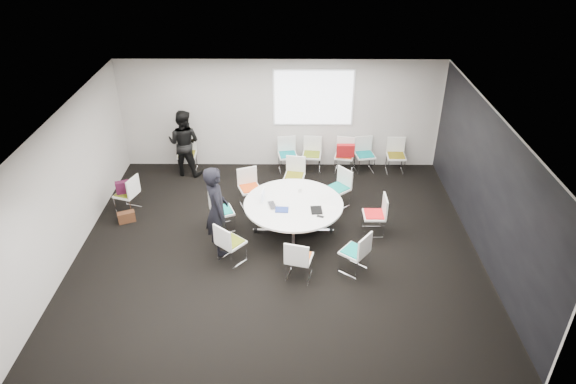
{
  "coord_description": "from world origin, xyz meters",
  "views": [
    {
      "loc": [
        0.27,
        -8.48,
        6.31
      ],
      "look_at": [
        0.2,
        0.4,
        1.0
      ],
      "focal_mm": 32.0,
      "sensor_mm": 36.0,
      "label": 1
    }
  ],
  "objects_px": {
    "chair_ring_h": "(354,259)",
    "chair_back_e": "(395,162)",
    "chair_ring_e": "(222,218)",
    "chair_back_c": "(344,162)",
    "chair_ring_c": "(294,183)",
    "chair_back_b": "(312,161)",
    "chair_person_back": "(188,160)",
    "person_back": "(184,143)",
    "person_main": "(217,211)",
    "cup": "(300,190)",
    "laptop": "(274,205)",
    "conference_table": "(293,212)",
    "maroon_bag": "(125,187)",
    "chair_ring_a": "(374,222)",
    "chair_back_d": "(364,161)",
    "chair_ring_d": "(250,195)",
    "brown_bag": "(126,217)",
    "chair_ring_b": "(338,195)",
    "chair_ring_g": "(299,266)",
    "chair_spare_left": "(128,200)",
    "chair_ring_f": "(231,250)",
    "chair_back_a": "(288,161)"
  },
  "relations": [
    {
      "from": "chair_back_d",
      "to": "person_main",
      "type": "distance_m",
      "value": 4.76
    },
    {
      "from": "chair_person_back",
      "to": "person_back",
      "type": "xyz_separation_m",
      "value": [
        0.0,
        -0.17,
        0.58
      ]
    },
    {
      "from": "chair_ring_g",
      "to": "laptop",
      "type": "bearing_deg",
      "value": 124.51
    },
    {
      "from": "chair_ring_a",
      "to": "chair_ring_g",
      "type": "distance_m",
      "value": 2.15
    },
    {
      "from": "chair_ring_g",
      "to": "chair_ring_f",
      "type": "bearing_deg",
      "value": 174.77
    },
    {
      "from": "chair_ring_e",
      "to": "chair_back_c",
      "type": "relative_size",
      "value": 1.0
    },
    {
      "from": "chair_ring_c",
      "to": "chair_person_back",
      "type": "height_order",
      "value": "same"
    },
    {
      "from": "cup",
      "to": "brown_bag",
      "type": "distance_m",
      "value": 3.83
    },
    {
      "from": "chair_ring_e",
      "to": "chair_back_c",
      "type": "xyz_separation_m",
      "value": [
        2.8,
        2.6,
        0.0
      ]
    },
    {
      "from": "chair_ring_a",
      "to": "chair_back_b",
      "type": "relative_size",
      "value": 1.0
    },
    {
      "from": "chair_back_c",
      "to": "chair_back_e",
      "type": "height_order",
      "value": "same"
    },
    {
      "from": "person_main",
      "to": "person_back",
      "type": "xyz_separation_m",
      "value": [
        -1.22,
        3.2,
        -0.09
      ]
    },
    {
      "from": "conference_table",
      "to": "laptop",
      "type": "relative_size",
      "value": 6.59
    },
    {
      "from": "chair_back_c",
      "to": "chair_back_d",
      "type": "xyz_separation_m",
      "value": [
        0.52,
        0.03,
        0.0
      ]
    },
    {
      "from": "chair_back_b",
      "to": "chair_spare_left",
      "type": "xyz_separation_m",
      "value": [
        -4.16,
        -1.94,
        0.0
      ]
    },
    {
      "from": "chair_ring_e",
      "to": "chair_back_d",
      "type": "xyz_separation_m",
      "value": [
        3.32,
        2.63,
        0.0
      ]
    },
    {
      "from": "maroon_bag",
      "to": "chair_ring_a",
      "type": "bearing_deg",
      "value": -8.57
    },
    {
      "from": "person_main",
      "to": "person_back",
      "type": "distance_m",
      "value": 3.43
    },
    {
      "from": "chair_ring_b",
      "to": "chair_back_d",
      "type": "relative_size",
      "value": 1.0
    },
    {
      "from": "chair_ring_a",
      "to": "person_main",
      "type": "distance_m",
      "value": 3.29
    },
    {
      "from": "chair_ring_d",
      "to": "chair_back_e",
      "type": "xyz_separation_m",
      "value": [
        3.58,
        1.64,
        0.0
      ]
    },
    {
      "from": "chair_ring_a",
      "to": "chair_back_c",
      "type": "distance_m",
      "value": 2.75
    },
    {
      "from": "chair_ring_e",
      "to": "person_main",
      "type": "bearing_deg",
      "value": -19.26
    },
    {
      "from": "chair_ring_e",
      "to": "laptop",
      "type": "height_order",
      "value": "chair_ring_e"
    },
    {
      "from": "chair_ring_d",
      "to": "brown_bag",
      "type": "bearing_deg",
      "value": -6.29
    },
    {
      "from": "conference_table",
      "to": "maroon_bag",
      "type": "xyz_separation_m",
      "value": [
        -3.7,
        0.81,
        0.1
      ]
    },
    {
      "from": "person_back",
      "to": "chair_back_a",
      "type": "bearing_deg",
      "value": -163.63
    },
    {
      "from": "chair_ring_c",
      "to": "chair_ring_a",
      "type": "bearing_deg",
      "value": 145.25
    },
    {
      "from": "chair_ring_h",
      "to": "chair_back_e",
      "type": "bearing_deg",
      "value": 18.15
    },
    {
      "from": "chair_ring_g",
      "to": "chair_ring_e",
      "type": "bearing_deg",
      "value": 150.33
    },
    {
      "from": "chair_ring_g",
      "to": "chair_spare_left",
      "type": "xyz_separation_m",
      "value": [
        -3.79,
        2.26,
        0.0
      ]
    },
    {
      "from": "chair_ring_c",
      "to": "chair_back_b",
      "type": "relative_size",
      "value": 1.0
    },
    {
      "from": "chair_ring_b",
      "to": "maroon_bag",
      "type": "xyz_separation_m",
      "value": [
        -4.72,
        -0.27,
        0.34
      ]
    },
    {
      "from": "chair_ring_b",
      "to": "chair_ring_e",
      "type": "distance_m",
      "value": 2.7
    },
    {
      "from": "chair_ring_h",
      "to": "brown_bag",
      "type": "bearing_deg",
      "value": 109.54
    },
    {
      "from": "cup",
      "to": "laptop",
      "type": "bearing_deg",
      "value": -133.94
    },
    {
      "from": "chair_ring_c",
      "to": "chair_back_b",
      "type": "distance_m",
      "value": 1.2
    },
    {
      "from": "chair_ring_d",
      "to": "chair_ring_f",
      "type": "height_order",
      "value": "same"
    },
    {
      "from": "chair_person_back",
      "to": "person_main",
      "type": "bearing_deg",
      "value": 107.64
    },
    {
      "from": "person_back",
      "to": "cup",
      "type": "xyz_separation_m",
      "value": [
        2.84,
        -2.14,
        -0.08
      ]
    },
    {
      "from": "chair_back_b",
      "to": "chair_spare_left",
      "type": "bearing_deg",
      "value": 31.46
    },
    {
      "from": "chair_back_e",
      "to": "laptop",
      "type": "distance_m",
      "value": 4.13
    },
    {
      "from": "laptop",
      "to": "maroon_bag",
      "type": "xyz_separation_m",
      "value": [
        -3.31,
        0.91,
        -0.12
      ]
    },
    {
      "from": "chair_ring_h",
      "to": "chair_back_d",
      "type": "relative_size",
      "value": 1.0
    },
    {
      "from": "chair_ring_g",
      "to": "brown_bag",
      "type": "xyz_separation_m",
      "value": [
        -3.73,
        1.83,
        -0.16
      ]
    },
    {
      "from": "chair_ring_b",
      "to": "maroon_bag",
      "type": "relative_size",
      "value": 2.2
    },
    {
      "from": "conference_table",
      "to": "chair_ring_f",
      "type": "distance_m",
      "value": 1.57
    },
    {
      "from": "chair_back_b",
      "to": "chair_spare_left",
      "type": "relative_size",
      "value": 1.0
    },
    {
      "from": "chair_ring_a",
      "to": "person_back",
      "type": "bearing_deg",
      "value": 59.51
    },
    {
      "from": "cup",
      "to": "chair_back_c",
      "type": "bearing_deg",
      "value": 63.05
    }
  ]
}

